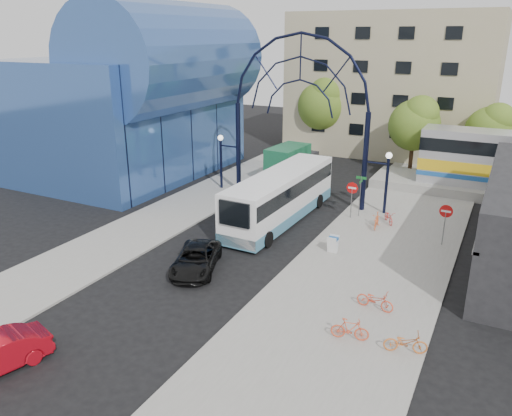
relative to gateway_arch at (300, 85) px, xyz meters
The scene contains 21 objects.
ground 16.41m from the gateway_arch, 90.00° to the right, with size 120.00×120.00×0.00m, color black.
sidewalk_east 15.37m from the gateway_arch, 51.34° to the right, with size 8.00×56.00×0.12m, color gray.
plaza_west 13.36m from the gateway_arch, 129.09° to the right, with size 5.00×50.00×0.12m, color gray.
gateway_arch is the anchor object (origin of this frame).
stop_sign 8.37m from the gateway_arch, 22.63° to the right, with size 0.80×0.07×2.50m.
do_not_enter_sign 13.43m from the gateway_arch, 19.99° to the right, with size 0.76×0.07×2.48m.
street_name_sign 8.38m from the gateway_arch, 15.07° to the right, with size 0.70×0.70×2.80m.
sandwich_board 12.52m from the gateway_arch, 55.09° to the right, with size 0.55×0.61×0.99m.
transit_hall 15.45m from the gateway_arch, behind, with size 16.50×18.00×14.50m.
apartment_block 21.12m from the gateway_arch, 84.55° to the left, with size 20.00×12.10×14.00m.
tree_north_a 13.98m from the gateway_arch, 62.83° to the left, with size 4.48×4.48×7.00m.
tree_north_b 16.72m from the gateway_arch, 103.68° to the left, with size 5.12×5.12×8.00m.
tree_north_c 18.95m from the gateway_arch, 48.96° to the left, with size 4.16×4.16×6.50m.
city_bus 8.14m from the gateway_arch, 81.31° to the right, with size 3.05×12.11×3.31m.
green_truck 8.99m from the gateway_arch, 117.21° to the left, with size 2.71×6.26×3.09m.
black_suv 15.46m from the gateway_arch, 90.82° to the right, with size 2.11×4.57×1.27m, color black.
bike_near_a 11.02m from the gateway_arch, 13.95° to the right, with size 0.55×1.59×0.83m, color red.
bike_near_b 10.92m from the gateway_arch, 24.10° to the right, with size 0.47×1.65×0.99m, color orange.
bike_far_a 17.94m from the gateway_arch, 54.42° to the right, with size 0.60×1.73×0.91m, color #DF482C.
bike_far_b 19.96m from the gateway_arch, 60.37° to the right, with size 0.44×1.56×0.94m, color #D54A2A.
bike_far_c 20.94m from the gateway_arch, 54.50° to the right, with size 0.59×1.68×0.89m, color #CC6728.
Camera 1 is at (13.66, -19.18, 11.92)m, focal length 35.00 mm.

